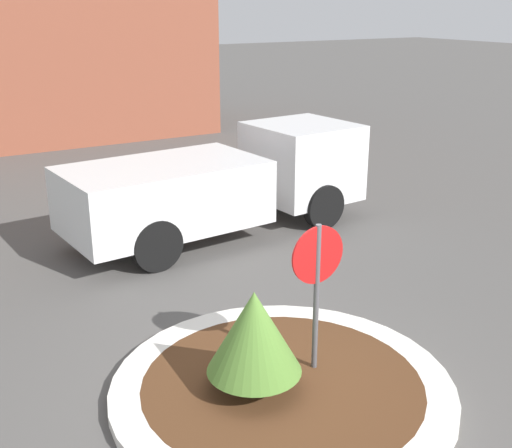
% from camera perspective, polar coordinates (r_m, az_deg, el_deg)
% --- Properties ---
extents(ground_plane, '(120.00, 120.00, 0.00)m').
position_cam_1_polar(ground_plane, '(8.03, 2.34, -14.67)').
color(ground_plane, '#514F4C').
extents(traffic_island, '(4.14, 4.14, 0.14)m').
position_cam_1_polar(traffic_island, '(7.99, 2.34, -14.27)').
color(traffic_island, silver).
rests_on(traffic_island, ground_plane).
extents(stop_sign, '(0.72, 0.07, 2.02)m').
position_cam_1_polar(stop_sign, '(7.69, 5.45, -4.45)').
color(stop_sign, '#4C4C51').
rests_on(stop_sign, ground_plane).
extents(island_shrub, '(1.12, 1.12, 1.26)m').
position_cam_1_polar(island_shrub, '(7.44, -0.17, -9.57)').
color(island_shrub, brown).
rests_on(island_shrub, traffic_island).
extents(utility_truck, '(6.35, 2.61, 2.02)m').
position_cam_1_polar(utility_truck, '(12.84, -2.85, 3.79)').
color(utility_truck, silver).
rests_on(utility_truck, ground_plane).
extents(storefront_building, '(12.98, 6.07, 7.25)m').
position_cam_1_polar(storefront_building, '(23.75, -21.54, 15.86)').
color(storefront_building, brown).
rests_on(storefront_building, ground_plane).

